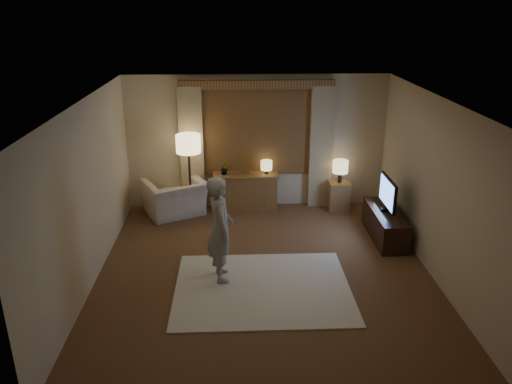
{
  "coord_description": "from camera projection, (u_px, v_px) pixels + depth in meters",
  "views": [
    {
      "loc": [
        -0.4,
        -6.61,
        3.84
      ],
      "look_at": [
        -0.1,
        0.6,
        1.09
      ],
      "focal_mm": 35.0,
      "sensor_mm": 36.0,
      "label": 1
    }
  ],
  "objects": [
    {
      "name": "table_lamp_sideboard",
      "position": [
        266.0,
        166.0,
        9.58
      ],
      "size": [
        0.22,
        0.22,
        0.3
      ],
      "color": "black",
      "rests_on": "sideboard"
    },
    {
      "name": "tv_stand",
      "position": [
        385.0,
        224.0,
        8.61
      ],
      "size": [
        0.45,
        1.4,
        0.5
      ],
      "primitive_type": "cube",
      "color": "black",
      "rests_on": "floor"
    },
    {
      "name": "person",
      "position": [
        220.0,
        229.0,
        7.13
      ],
      "size": [
        0.47,
        0.63,
        1.58
      ],
      "primitive_type": "imported",
      "rotation": [
        0.0,
        0.0,
        1.74
      ],
      "color": "#AEA9A1",
      "rests_on": "rug"
    },
    {
      "name": "sideboard",
      "position": [
        246.0,
        193.0,
        9.76
      ],
      "size": [
        1.2,
        0.4,
        0.7
      ],
      "primitive_type": "cube",
      "color": "brown",
      "rests_on": "floor"
    },
    {
      "name": "armchair",
      "position": [
        175.0,
        198.0,
        9.53
      ],
      "size": [
        1.37,
        1.31,
        0.69
      ],
      "primitive_type": "imported",
      "rotation": [
        0.0,
        0.0,
        -2.67
      ],
      "color": "beige",
      "rests_on": "floor"
    },
    {
      "name": "tv",
      "position": [
        388.0,
        193.0,
        8.41
      ],
      "size": [
        0.2,
        0.82,
        0.59
      ],
      "color": "black",
      "rests_on": "tv_stand"
    },
    {
      "name": "table_lamp_side",
      "position": [
        340.0,
        167.0,
        9.6
      ],
      "size": [
        0.3,
        0.3,
        0.44
      ],
      "color": "black",
      "rests_on": "side_table"
    },
    {
      "name": "room",
      "position": [
        263.0,
        179.0,
        7.55
      ],
      "size": [
        5.04,
        5.54,
        2.64
      ],
      "color": "brown",
      "rests_on": "ground"
    },
    {
      "name": "side_table",
      "position": [
        339.0,
        196.0,
        9.81
      ],
      "size": [
        0.4,
        0.4,
        0.56
      ],
      "primitive_type": "cube",
      "color": "brown",
      "rests_on": "floor"
    },
    {
      "name": "picture_frame",
      "position": [
        246.0,
        171.0,
        9.6
      ],
      "size": [
        0.16,
        0.02,
        0.2
      ],
      "primitive_type": "cube",
      "color": "brown",
      "rests_on": "sideboard"
    },
    {
      "name": "floor_lamp",
      "position": [
        188.0,
        148.0,
        9.2
      ],
      "size": [
        0.46,
        0.46,
        1.57
      ],
      "color": "black",
      "rests_on": "floor"
    },
    {
      "name": "rug",
      "position": [
        263.0,
        288.0,
        7.15
      ],
      "size": [
        2.5,
        2.0,
        0.02
      ],
      "primitive_type": "cube",
      "color": "#EAE2C5",
      "rests_on": "floor"
    },
    {
      "name": "plant",
      "position": [
        225.0,
        169.0,
        9.57
      ],
      "size": [
        0.17,
        0.13,
        0.3
      ],
      "primitive_type": "imported",
      "color": "#999999",
      "rests_on": "sideboard"
    }
  ]
}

